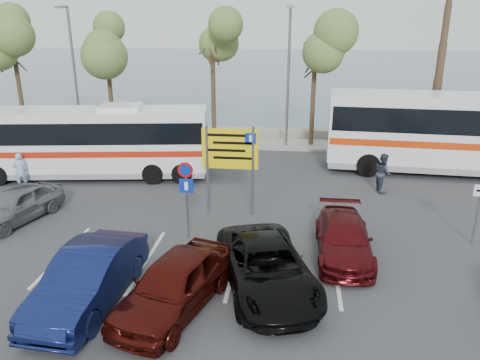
# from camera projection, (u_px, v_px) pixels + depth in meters

# --- Properties ---
(ground) EXTENTS (120.00, 120.00, 0.00)m
(ground) POSITION_uv_depth(u_px,v_px,m) (189.00, 248.00, 16.09)
(ground) COLOR #38383A
(ground) RESTS_ON ground
(kerb_strip) EXTENTS (44.00, 2.40, 0.15)m
(kerb_strip) POSITION_uv_depth(u_px,v_px,m) (238.00, 143.00, 29.19)
(kerb_strip) COLOR #99978B
(kerb_strip) RESTS_ON ground
(seawall) EXTENTS (48.00, 0.80, 0.60)m
(seawall) POSITION_uv_depth(u_px,v_px,m) (242.00, 132.00, 31.00)
(seawall) COLOR gray
(seawall) RESTS_ON ground
(sea) EXTENTS (140.00, 140.00, 0.00)m
(sea) POSITION_uv_depth(u_px,v_px,m) (274.00, 68.00, 72.34)
(sea) COLOR #3F5966
(sea) RESTS_ON ground
(tree_far_left) EXTENTS (3.20, 3.20, 7.60)m
(tree_far_left) POSITION_uv_depth(u_px,v_px,m) (12.00, 38.00, 28.67)
(tree_far_left) COLOR #382619
(tree_far_left) RESTS_ON kerb_strip
(tree_left) EXTENTS (3.20, 3.20, 7.20)m
(tree_left) POSITION_uv_depth(u_px,v_px,m) (106.00, 44.00, 28.12)
(tree_left) COLOR #382619
(tree_left) RESTS_ON kerb_strip
(tree_mid) EXTENTS (3.20, 3.20, 8.00)m
(tree_mid) POSITION_uv_depth(u_px,v_px,m) (212.00, 33.00, 27.19)
(tree_mid) COLOR #382619
(tree_mid) RESTS_ON kerb_strip
(tree_right) EXTENTS (3.20, 3.20, 7.40)m
(tree_right) POSITION_uv_depth(u_px,v_px,m) (316.00, 42.00, 26.69)
(tree_right) COLOR #382619
(tree_right) RESTS_ON kerb_strip
(street_lamp_left) EXTENTS (0.45, 1.15, 8.01)m
(street_lamp_left) POSITION_uv_depth(u_px,v_px,m) (73.00, 68.00, 28.35)
(street_lamp_left) COLOR slate
(street_lamp_left) RESTS_ON kerb_strip
(street_lamp_right) EXTENTS (0.45, 1.15, 8.01)m
(street_lamp_right) POSITION_uv_depth(u_px,v_px,m) (288.00, 71.00, 26.92)
(street_lamp_right) COLOR slate
(street_lamp_right) RESTS_ON kerb_strip
(direction_sign) EXTENTS (2.20, 0.12, 3.60)m
(direction_sign) POSITION_uv_depth(u_px,v_px,m) (230.00, 156.00, 18.18)
(direction_sign) COLOR slate
(direction_sign) RESTS_ON ground
(sign_no_stop) EXTENTS (0.60, 0.08, 2.35)m
(sign_no_stop) POSITION_uv_depth(u_px,v_px,m) (186.00, 182.00, 17.88)
(sign_no_stop) COLOR slate
(sign_no_stop) RESTS_ON ground
(sign_parking) EXTENTS (0.50, 0.07, 2.25)m
(sign_parking) POSITION_uv_depth(u_px,v_px,m) (187.00, 200.00, 16.37)
(sign_parking) COLOR slate
(sign_parking) RESTS_ON ground
(sign_taxi) EXTENTS (0.50, 0.07, 2.20)m
(sign_taxi) POSITION_uv_depth(u_px,v_px,m) (479.00, 206.00, 15.95)
(sign_taxi) COLOR slate
(sign_taxi) RESTS_ON ground
(lane_markings) EXTENTS (12.02, 4.20, 0.01)m
(lane_markings) POSITION_uv_depth(u_px,v_px,m) (148.00, 260.00, 15.28)
(lane_markings) COLOR silver
(lane_markings) RESTS_ON ground
(coach_bus_left) EXTENTS (11.78, 4.10, 3.60)m
(coach_bus_left) POSITION_uv_depth(u_px,v_px,m) (88.00, 144.00, 22.74)
(coach_bus_left) COLOR white
(coach_bus_left) RESTS_ON ground
(coach_bus_right) EXTENTS (13.71, 3.75, 4.22)m
(coach_bus_right) POSITION_uv_depth(u_px,v_px,m) (467.00, 136.00, 23.17)
(coach_bus_right) COLOR white
(coach_bus_right) RESTS_ON ground
(car_silver_a) EXTENTS (2.59, 4.26, 1.36)m
(car_silver_a) POSITION_uv_depth(u_px,v_px,m) (16.00, 204.00, 18.06)
(car_silver_a) COLOR slate
(car_silver_a) RESTS_ON ground
(car_blue) EXTENTS (1.97, 4.85, 1.56)m
(car_blue) POSITION_uv_depth(u_px,v_px,m) (88.00, 278.00, 12.77)
(car_blue) COLOR #0F1748
(car_blue) RESTS_ON ground
(car_maroon) EXTENTS (1.77, 4.32, 1.25)m
(car_maroon) POSITION_uv_depth(u_px,v_px,m) (344.00, 238.00, 15.43)
(car_maroon) COLOR #4D0C10
(car_maroon) RESTS_ON ground
(car_red) EXTENTS (3.05, 4.80, 1.52)m
(car_red) POSITION_uv_depth(u_px,v_px,m) (174.00, 284.00, 12.52)
(car_red) COLOR #400D09
(car_red) RESTS_ON ground
(suv_black) EXTENTS (3.74, 5.51, 1.40)m
(suv_black) POSITION_uv_depth(u_px,v_px,m) (267.00, 267.00, 13.50)
(suv_black) COLOR black
(suv_black) RESTS_ON ground
(pedestrian_near) EXTENTS (0.73, 0.66, 1.68)m
(pedestrian_near) POSITION_uv_depth(u_px,v_px,m) (20.00, 171.00, 21.49)
(pedestrian_near) COLOR #95B9D9
(pedestrian_near) RESTS_ON ground
(pedestrian_far) EXTENTS (0.80, 0.96, 1.78)m
(pedestrian_far) POSITION_uv_depth(u_px,v_px,m) (383.00, 173.00, 21.07)
(pedestrian_far) COLOR #2E3445
(pedestrian_far) RESTS_ON ground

